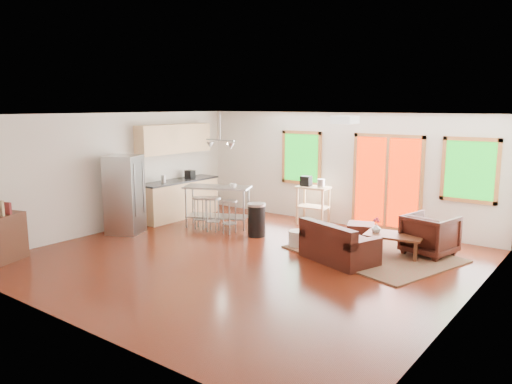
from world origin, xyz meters
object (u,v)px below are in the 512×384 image
Objects in this scene: loveseat at (338,246)px; armchair at (430,233)px; kitchen_cart at (312,192)px; refrigerator at (125,195)px; ottoman at (361,232)px; island at (217,199)px; rug at (372,254)px; coffee_table at (394,237)px.

loveseat is 1.79× the size of armchair.
armchair is 0.75× the size of kitchen_cart.
refrigerator is 1.50× the size of kitchen_cart.
ottoman is 3.30m from island.
refrigerator is (-4.99, -1.75, 0.84)m from rug.
coffee_table is at bearing -26.39° from kitchen_cart.
loveseat is at bearing -12.80° from refrigerator.
kitchen_cart is (-3.00, 0.78, 0.35)m from armchair.
ottoman is (-0.28, 1.55, -0.11)m from loveseat.
loveseat is 1.34× the size of kitchen_cart.
refrigerator is (-5.84, -2.35, 0.43)m from armchair.
armchair is at bearing 41.71° from coffee_table.
refrigerator is at bearing 33.96° from armchair.
loveseat is at bearing -126.53° from coffee_table.
refrigerator is at bearing -149.07° from loveseat.
refrigerator reaches higher than armchair.
ottoman is 0.33× the size of island.
ottoman reaches higher than rug.
loveseat is 2.84× the size of ottoman.
rug is at bearing -32.92° from kitchen_cart.
coffee_table is at bearing 3.91° from island.
island is 2.21m from kitchen_cart.
armchair reaches higher than coffee_table.
coffee_table is at bearing 23.45° from rug.
coffee_table is 1.16m from ottoman.
island is at bearing 27.92° from refrigerator.
coffee_table is at bearing 72.55° from loveseat.
armchair is at bearing 35.19° from rug.
coffee_table is at bearing -5.07° from refrigerator.
armchair is 0.50× the size of refrigerator.
rug is 2.45× the size of kitchen_cart.
loveseat is 1.15m from coffee_table.
ottoman is 1.75m from kitchen_cart.
kitchen_cart is at bearing 149.06° from loveseat.
kitchen_cart is at bearing 158.34° from ottoman.
coffee_table is 2.81m from kitchen_cart.
armchair reaches higher than loveseat.
ottoman is 5.10m from refrigerator.
rug is at bearing 47.25° from armchair.
loveseat is 4.79m from refrigerator.
coffee_table is 0.68m from armchair.
refrigerator is (-4.65, -0.98, 0.57)m from loveseat.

